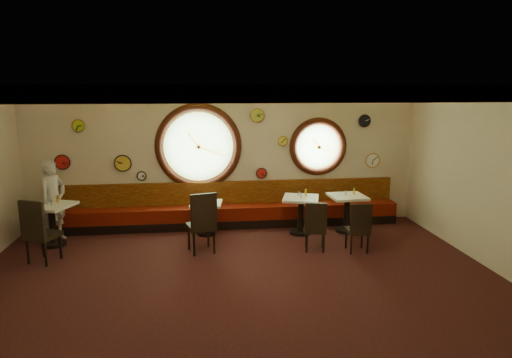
% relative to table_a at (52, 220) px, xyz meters
% --- Properties ---
extents(floor, '(9.00, 6.00, 0.00)m').
position_rel_table_a_xyz_m(floor, '(3.58, -1.87, -0.55)').
color(floor, black).
rests_on(floor, ground).
extents(ceiling, '(9.00, 6.00, 0.02)m').
position_rel_table_a_xyz_m(ceiling, '(3.58, -1.87, 2.65)').
color(ceiling, gold).
rests_on(ceiling, wall_back).
extents(wall_back, '(9.00, 0.02, 3.20)m').
position_rel_table_a_xyz_m(wall_back, '(3.58, 1.13, 1.05)').
color(wall_back, beige).
rests_on(wall_back, floor).
extents(wall_front, '(9.00, 0.02, 3.20)m').
position_rel_table_a_xyz_m(wall_front, '(3.58, -4.87, 1.05)').
color(wall_front, beige).
rests_on(wall_front, floor).
extents(wall_right, '(0.02, 6.00, 3.20)m').
position_rel_table_a_xyz_m(wall_right, '(8.08, -1.87, 1.05)').
color(wall_right, beige).
rests_on(wall_right, floor).
extents(molding_back, '(9.00, 0.10, 0.18)m').
position_rel_table_a_xyz_m(molding_back, '(3.58, 1.08, 2.56)').
color(molding_back, '#331309').
rests_on(molding_back, wall_back).
extents(molding_front, '(9.00, 0.10, 0.18)m').
position_rel_table_a_xyz_m(molding_front, '(3.58, -4.82, 2.56)').
color(molding_front, '#331309').
rests_on(molding_front, wall_back).
extents(molding_right, '(0.10, 6.00, 0.18)m').
position_rel_table_a_xyz_m(molding_right, '(8.03, -1.87, 2.56)').
color(molding_right, '#331309').
rests_on(molding_right, wall_back).
extents(banquette_base, '(8.00, 0.55, 0.20)m').
position_rel_table_a_xyz_m(banquette_base, '(3.58, 0.85, -0.45)').
color(banquette_base, black).
rests_on(banquette_base, floor).
extents(banquette_seat, '(8.00, 0.55, 0.30)m').
position_rel_table_a_xyz_m(banquette_seat, '(3.58, 0.85, -0.20)').
color(banquette_seat, '#5C1107').
rests_on(banquette_seat, banquette_base).
extents(banquette_back, '(8.00, 0.10, 0.55)m').
position_rel_table_a_xyz_m(banquette_back, '(3.58, 1.07, 0.20)').
color(banquette_back, '#5B1107').
rests_on(banquette_back, wall_back).
extents(porthole_left_glass, '(1.66, 0.02, 1.66)m').
position_rel_table_a_xyz_m(porthole_left_glass, '(2.98, 1.12, 1.30)').
color(porthole_left_glass, '#90C878').
rests_on(porthole_left_glass, wall_back).
extents(porthole_left_frame, '(1.98, 0.18, 1.98)m').
position_rel_table_a_xyz_m(porthole_left_frame, '(2.98, 1.11, 1.30)').
color(porthole_left_frame, '#331309').
rests_on(porthole_left_frame, wall_back).
extents(porthole_left_ring, '(1.61, 0.03, 1.61)m').
position_rel_table_a_xyz_m(porthole_left_ring, '(2.98, 1.08, 1.30)').
color(porthole_left_ring, '#C5872E').
rests_on(porthole_left_ring, wall_back).
extents(porthole_right_glass, '(1.10, 0.02, 1.10)m').
position_rel_table_a_xyz_m(porthole_right_glass, '(5.78, 1.12, 1.25)').
color(porthole_right_glass, '#90C878').
rests_on(porthole_right_glass, wall_back).
extents(porthole_right_frame, '(1.38, 0.18, 1.38)m').
position_rel_table_a_xyz_m(porthole_right_frame, '(5.78, 1.11, 1.25)').
color(porthole_right_frame, '#331309').
rests_on(porthole_right_frame, wall_back).
extents(porthole_right_ring, '(1.09, 0.03, 1.09)m').
position_rel_table_a_xyz_m(porthole_right_ring, '(5.78, 1.08, 1.25)').
color(porthole_right_ring, '#C5872E').
rests_on(porthole_right_ring, wall_back).
extents(wall_clock_0, '(0.28, 0.03, 0.28)m').
position_rel_table_a_xyz_m(wall_clock_0, '(6.88, 1.09, 1.85)').
color(wall_clock_0, black).
rests_on(wall_clock_0, wall_back).
extents(wall_clock_1, '(0.22, 0.03, 0.22)m').
position_rel_table_a_xyz_m(wall_clock_1, '(4.93, 1.09, 1.40)').
color(wall_clock_1, '#EFEA4F').
rests_on(wall_clock_1, wall_back).
extents(wall_clock_2, '(0.32, 0.03, 0.32)m').
position_rel_table_a_xyz_m(wall_clock_2, '(-0.02, 1.09, 1.00)').
color(wall_clock_2, red).
rests_on(wall_clock_2, wall_back).
extents(wall_clock_3, '(0.24, 0.03, 0.24)m').
position_rel_table_a_xyz_m(wall_clock_3, '(4.43, 1.09, 0.65)').
color(wall_clock_3, red).
rests_on(wall_clock_3, wall_back).
extents(wall_clock_4, '(0.20, 0.03, 0.20)m').
position_rel_table_a_xyz_m(wall_clock_4, '(1.68, 1.09, 0.65)').
color(wall_clock_4, white).
rests_on(wall_clock_4, wall_back).
extents(wall_clock_5, '(0.36, 0.03, 0.36)m').
position_rel_table_a_xyz_m(wall_clock_5, '(1.28, 1.09, 0.95)').
color(wall_clock_5, gold).
rests_on(wall_clock_5, wall_back).
extents(wall_clock_6, '(0.30, 0.03, 0.30)m').
position_rel_table_a_xyz_m(wall_clock_6, '(4.33, 1.09, 2.00)').
color(wall_clock_6, '#A7C63D').
rests_on(wall_clock_6, wall_back).
extents(wall_clock_7, '(0.34, 0.03, 0.34)m').
position_rel_table_a_xyz_m(wall_clock_7, '(7.13, 1.09, 0.90)').
color(wall_clock_7, white).
rests_on(wall_clock_7, wall_back).
extents(wall_clock_8, '(0.26, 0.03, 0.26)m').
position_rel_table_a_xyz_m(wall_clock_8, '(0.38, 1.09, 1.80)').
color(wall_clock_8, '#A0CD29').
rests_on(wall_clock_8, wall_back).
extents(table_a, '(1.01, 1.01, 0.87)m').
position_rel_table_a_xyz_m(table_a, '(0.00, 0.00, 0.00)').
color(table_a, black).
rests_on(table_a, floor).
extents(table_b, '(0.74, 0.74, 0.72)m').
position_rel_table_a_xyz_m(table_b, '(3.12, 0.32, -0.09)').
color(table_b, black).
rests_on(table_b, floor).
extents(table_c, '(0.93, 0.93, 0.83)m').
position_rel_table_a_xyz_m(table_c, '(5.17, 0.13, -0.02)').
color(table_c, black).
rests_on(table_c, floor).
extents(table_d, '(0.80, 0.80, 0.83)m').
position_rel_table_a_xyz_m(table_d, '(6.22, 0.14, -0.02)').
color(table_d, black).
rests_on(table_d, floor).
extents(chair_a, '(0.66, 0.66, 0.74)m').
position_rel_table_a_xyz_m(chair_a, '(0.06, -0.99, 0.14)').
color(chair_a, black).
rests_on(chair_a, floor).
extents(chair_b, '(0.62, 0.62, 0.75)m').
position_rel_table_a_xyz_m(chair_b, '(3.02, -0.83, 0.15)').
color(chair_b, black).
rests_on(chair_b, floor).
extents(chair_c, '(0.50, 0.50, 0.62)m').
position_rel_table_a_xyz_m(chair_c, '(5.21, -1.00, 0.03)').
color(chair_c, black).
rests_on(chair_c, floor).
extents(chair_d, '(0.42, 0.42, 0.62)m').
position_rel_table_a_xyz_m(chair_d, '(6.04, -1.16, 0.02)').
color(chair_d, black).
rests_on(chair_d, floor).
extents(condiment_a_salt, '(0.04, 0.04, 0.10)m').
position_rel_table_a_xyz_m(condiment_a_salt, '(-0.06, -0.01, 0.37)').
color(condiment_a_salt, silver).
rests_on(condiment_a_salt, table_a).
extents(condiment_b_salt, '(0.04, 0.04, 0.10)m').
position_rel_table_a_xyz_m(condiment_b_salt, '(3.08, 0.32, 0.23)').
color(condiment_b_salt, '#BBBBC0').
rests_on(condiment_b_salt, table_b).
extents(condiment_c_salt, '(0.04, 0.04, 0.11)m').
position_rel_table_a_xyz_m(condiment_c_salt, '(5.14, 0.23, 0.34)').
color(condiment_c_salt, silver).
rests_on(condiment_c_salt, table_c).
extents(condiment_d_salt, '(0.04, 0.04, 0.11)m').
position_rel_table_a_xyz_m(condiment_d_salt, '(6.19, 0.17, 0.34)').
color(condiment_d_salt, silver).
rests_on(condiment_d_salt, table_d).
extents(condiment_a_pepper, '(0.04, 0.04, 0.11)m').
position_rel_table_a_xyz_m(condiment_a_pepper, '(0.03, -0.05, 0.37)').
color(condiment_a_pepper, silver).
rests_on(condiment_a_pepper, table_a).
extents(condiment_b_pepper, '(0.04, 0.04, 0.10)m').
position_rel_table_a_xyz_m(condiment_b_pepper, '(3.16, 0.30, 0.23)').
color(condiment_b_pepper, silver).
rests_on(condiment_b_pepper, table_b).
extents(condiment_c_pepper, '(0.04, 0.04, 0.11)m').
position_rel_table_a_xyz_m(condiment_c_pepper, '(5.16, 0.07, 0.34)').
color(condiment_c_pepper, silver).
rests_on(condiment_c_pepper, table_c).
extents(condiment_d_pepper, '(0.04, 0.04, 0.11)m').
position_rel_table_a_xyz_m(condiment_d_pepper, '(6.19, 0.16, 0.34)').
color(condiment_d_pepper, silver).
rests_on(condiment_d_pepper, table_d).
extents(condiment_a_bottle, '(0.05, 0.05, 0.16)m').
position_rel_table_a_xyz_m(condiment_a_bottle, '(0.11, 0.11, 0.40)').
color(condiment_a_bottle, gold).
rests_on(condiment_a_bottle, table_a).
extents(condiment_b_bottle, '(0.06, 0.06, 0.18)m').
position_rel_table_a_xyz_m(condiment_b_bottle, '(3.24, 0.45, 0.27)').
color(condiment_b_bottle, gold).
rests_on(condiment_b_bottle, table_b).
extents(condiment_c_bottle, '(0.05, 0.05, 0.16)m').
position_rel_table_a_xyz_m(condiment_c_bottle, '(5.30, 0.21, 0.36)').
color(condiment_c_bottle, gold).
rests_on(condiment_c_bottle, table_c).
extents(condiment_d_bottle, '(0.05, 0.05, 0.16)m').
position_rel_table_a_xyz_m(condiment_d_bottle, '(6.39, 0.21, 0.37)').
color(condiment_d_bottle, gold).
rests_on(condiment_d_bottle, table_d).
extents(waiter, '(0.66, 0.75, 1.72)m').
position_rel_table_a_xyz_m(waiter, '(-0.04, 0.33, 0.32)').
color(waiter, silver).
rests_on(waiter, floor).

